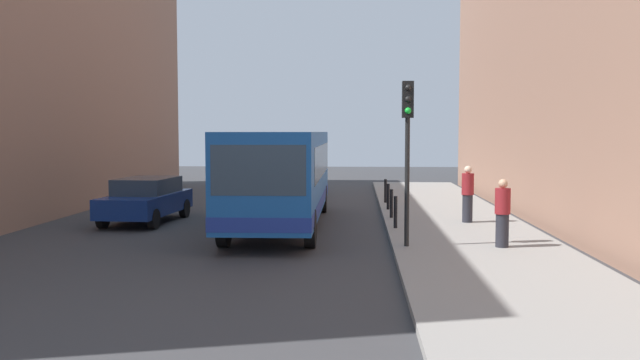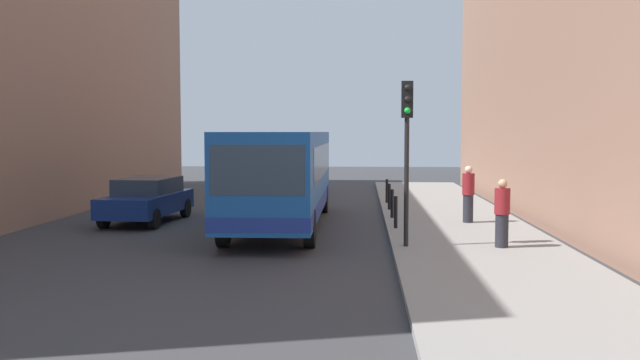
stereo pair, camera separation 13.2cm
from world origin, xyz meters
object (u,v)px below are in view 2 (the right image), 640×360
object	(u,v)px
bus	(283,172)
bollard_farthest	(387,191)
traffic_light	(407,132)
car_behind_bus	(300,179)
pedestrian_mid_sidewalk	(468,194)
bollard_near	(396,212)
pedestrian_near_signal	(502,213)
bollard_mid	(392,204)
car_beside_bus	(147,199)
bollard_far	(389,197)

from	to	relation	value
bus	bollard_farthest	distance (m)	7.10
bus	traffic_light	bearing A→B (deg)	128.29
car_behind_bus	pedestrian_mid_sidewalk	xyz separation A→B (m)	(6.31, -10.61, 0.26)
bollard_near	bus	bearing A→B (deg)	160.36
traffic_light	bollard_near	bearing A→B (deg)	91.77
pedestrian_near_signal	bollard_farthest	bearing A→B (deg)	69.54
bollard_farthest	bollard_mid	bearing A→B (deg)	-90.00
bus	car_behind_bus	size ratio (longest dim) A/B	2.46
traffic_light	pedestrian_near_signal	size ratio (longest dim) A/B	2.42
bollard_near	bollard_farthest	xyz separation A→B (m)	(0.00, 7.32, 0.00)
car_beside_bus	bollard_near	bearing A→B (deg)	170.47
car_beside_bus	bollard_near	world-z (taller)	car_beside_bus
pedestrian_mid_sidewalk	bollard_mid	bearing A→B (deg)	-162.37
car_behind_bus	traffic_light	size ratio (longest dim) A/B	1.10
bollard_mid	pedestrian_near_signal	bearing A→B (deg)	-66.67
bus	pedestrian_mid_sidewalk	xyz separation A→B (m)	(5.86, 0.16, -0.68)
car_behind_bus	traffic_light	world-z (taller)	traffic_light
car_beside_bus	bollard_far	size ratio (longest dim) A/B	4.75
bollard_far	pedestrian_near_signal	xyz separation A→B (m)	(2.45, -8.13, 0.37)
bollard_near	pedestrian_near_signal	size ratio (longest dim) A/B	0.56
pedestrian_mid_sidewalk	bollard_near	bearing A→B (deg)	-107.54
bus	bollard_farthest	size ratio (longest dim) A/B	11.62
car_beside_bus	bollard_farthest	xyz separation A→B (m)	(8.13, 5.40, -0.16)
bus	pedestrian_mid_sidewalk	distance (m)	5.90
bollard_far	car_behind_bus	bearing A→B (deg)	119.07
car_beside_bus	bollard_far	xyz separation A→B (m)	(8.13, 2.96, -0.16)
car_beside_bus	bus	bearing A→B (deg)	175.51
bollard_farthest	pedestrian_near_signal	bearing A→B (deg)	-76.93
traffic_light	bollard_near	size ratio (longest dim) A/B	4.32
pedestrian_near_signal	traffic_light	bearing A→B (deg)	146.28
car_beside_bus	traffic_light	distance (m)	9.97
traffic_light	pedestrian_mid_sidewalk	distance (m)	5.52
bollard_near	bollard_far	world-z (taller)	same
car_beside_bus	pedestrian_near_signal	bearing A→B (deg)	157.75
car_behind_bus	bollard_mid	world-z (taller)	car_behind_bus
bus	traffic_light	size ratio (longest dim) A/B	2.69
bollard_farthest	bus	bearing A→B (deg)	-120.08
bollard_farthest	pedestrian_near_signal	size ratio (longest dim) A/B	0.56
bus	pedestrian_near_signal	world-z (taller)	bus
bus	traffic_light	xyz separation A→B (m)	(3.62, -4.49, 1.28)
bollard_near	bollard_farthest	bearing A→B (deg)	90.00
bus	bollard_far	world-z (taller)	bus
car_beside_bus	pedestrian_mid_sidewalk	xyz separation A→B (m)	(10.47, -0.51, 0.26)
traffic_light	bollard_near	distance (m)	4.02
car_beside_bus	car_behind_bus	distance (m)	10.92
bollard_near	bollard_far	xyz separation A→B (m)	(0.00, 4.88, 0.00)
bollard_farthest	pedestrian_near_signal	distance (m)	10.86
bollard_mid	bollard_far	bearing A→B (deg)	90.00
bollard_far	bollard_farthest	bearing A→B (deg)	90.00
bollard_mid	bollard_far	distance (m)	2.44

